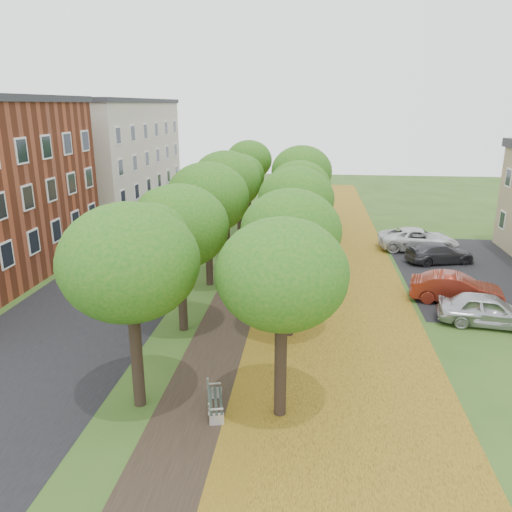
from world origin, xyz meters
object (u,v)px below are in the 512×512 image
(car_silver, at_px, (488,310))
(car_red, at_px, (456,289))
(car_white, at_px, (418,239))
(bench, at_px, (214,400))
(car_grey, at_px, (440,253))

(car_silver, xyz_separation_m, car_red, (-0.72, 2.72, -0.00))
(car_white, bearing_deg, bench, 150.94)
(bench, height_order, car_silver, car_silver)
(bench, relative_size, car_white, 0.32)
(car_grey, xyz_separation_m, car_white, (-0.80, 2.96, 0.12))
(car_grey, distance_m, car_white, 3.07)
(car_white, bearing_deg, car_silver, -178.80)
(bench, distance_m, car_grey, 21.14)
(car_silver, bearing_deg, bench, 134.30)
(car_white, bearing_deg, car_red, 177.94)
(car_silver, distance_m, car_grey, 9.65)
(car_red, bearing_deg, bench, 147.04)
(bench, relative_size, car_grey, 0.39)
(car_silver, distance_m, car_red, 2.81)
(car_silver, relative_size, car_red, 0.97)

